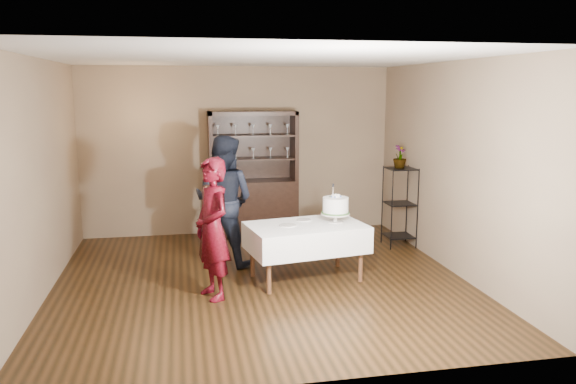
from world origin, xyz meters
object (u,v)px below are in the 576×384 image
object	(u,v)px
cake	(336,207)
plant_etagere	(400,203)
woman	(212,229)
potted_plant	(400,157)
china_hutch	(253,195)
cake_table	(306,238)
man	(224,201)

from	to	relation	value
cake	plant_etagere	bearing A→B (deg)	41.36
woman	potted_plant	xyz separation A→B (m)	(2.86, 1.62, 0.55)
china_hutch	cake_table	distance (m)	2.31
plant_etagere	cake	size ratio (longest dim) A/B	2.42
china_hutch	man	xyz separation A→B (m)	(-0.58, -1.46, 0.21)
man	china_hutch	bearing A→B (deg)	-82.07
potted_plant	china_hutch	bearing A→B (deg)	152.76
china_hutch	cake	world-z (taller)	china_hutch
plant_etagere	man	world-z (taller)	man
plant_etagere	woman	xyz separation A→B (m)	(-2.89, -1.63, 0.15)
potted_plant	man	bearing A→B (deg)	-171.39
man	woman	bearing A→B (deg)	109.35
cake_table	potted_plant	xyz separation A→B (m)	(1.70, 1.22, 0.82)
cake_table	cake	world-z (taller)	cake
plant_etagere	cake_table	size ratio (longest dim) A/B	0.78
man	cake_table	bearing A→B (deg)	168.60
man	cake	xyz separation A→B (m)	(1.33, -0.77, 0.03)
man	potted_plant	bearing A→B (deg)	-141.57
woman	potted_plant	world-z (taller)	woman
cake_table	plant_etagere	bearing A→B (deg)	35.49
china_hutch	woman	distance (m)	2.81
woman	china_hutch	bearing A→B (deg)	140.93
cake_table	cake	bearing A→B (deg)	7.93
woman	cake_table	bearing A→B (deg)	86.71
man	cake	distance (m)	1.54
cake_table	woman	size ratio (longest dim) A/B	0.95
china_hutch	cake_table	size ratio (longest dim) A/B	1.30
woman	man	size ratio (longest dim) A/B	0.92
plant_etagere	man	xyz separation A→B (m)	(-2.66, -0.40, 0.22)
woman	cake	world-z (taller)	woman
plant_etagere	woman	distance (m)	3.32
cake_table	man	xyz separation A→B (m)	(-0.94, 0.82, 0.34)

